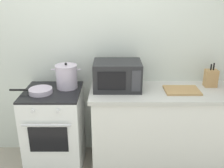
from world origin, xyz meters
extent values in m
cube|color=silver|center=(0.30, 0.97, 1.25)|extent=(4.40, 0.10, 2.50)
cube|color=white|center=(0.90, 0.62, 0.44)|extent=(1.64, 0.56, 0.88)
cube|color=beige|center=(0.90, 0.62, 0.90)|extent=(1.70, 0.60, 0.04)
cube|color=white|center=(-0.35, 0.60, 0.45)|extent=(0.60, 0.60, 0.90)
cube|color=black|center=(-0.35, 0.60, 0.91)|extent=(0.60, 0.60, 0.02)
cube|color=black|center=(-0.35, 0.30, 0.52)|extent=(0.39, 0.01, 0.28)
cylinder|color=silver|center=(-0.35, 0.27, 0.70)|extent=(0.48, 0.02, 0.02)
cylinder|color=silver|center=(-0.47, 0.29, 0.84)|extent=(0.04, 0.02, 0.04)
cylinder|color=silver|center=(-0.23, 0.29, 0.84)|extent=(0.04, 0.02, 0.04)
cylinder|color=silver|center=(-0.20, 0.71, 1.04)|extent=(0.23, 0.23, 0.24)
cylinder|color=silver|center=(-0.20, 0.71, 1.17)|extent=(0.23, 0.23, 0.01)
sphere|color=black|center=(-0.20, 0.71, 1.19)|extent=(0.03, 0.03, 0.03)
cylinder|color=silver|center=(-0.34, 0.71, 1.13)|extent=(0.05, 0.01, 0.01)
cylinder|color=silver|center=(-0.07, 0.71, 1.13)|extent=(0.05, 0.01, 0.01)
cylinder|color=silver|center=(-0.45, 0.55, 0.95)|extent=(0.24, 0.24, 0.05)
cylinder|color=black|center=(-0.67, 0.55, 0.96)|extent=(0.20, 0.02, 0.02)
cube|color=#232326|center=(0.34, 0.68, 1.07)|extent=(0.50, 0.36, 0.30)
cube|color=black|center=(0.28, 0.50, 1.07)|extent=(0.28, 0.01, 0.19)
cube|color=#38383D|center=(0.53, 0.50, 1.07)|extent=(0.09, 0.01, 0.22)
cube|color=tan|center=(1.02, 0.60, 0.93)|extent=(0.36, 0.26, 0.02)
cube|color=tan|center=(1.37, 0.74, 1.02)|extent=(0.13, 0.10, 0.19)
cylinder|color=black|center=(1.35, 0.74, 1.14)|extent=(0.02, 0.02, 0.07)
cylinder|color=black|center=(1.38, 0.74, 1.15)|extent=(0.02, 0.02, 0.08)
camera|label=1|loc=(0.29, -1.86, 1.93)|focal=40.48mm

